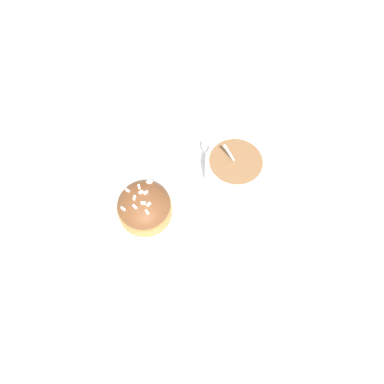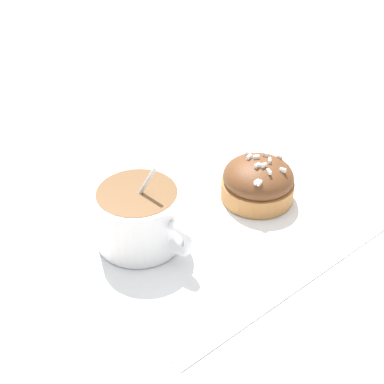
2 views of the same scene
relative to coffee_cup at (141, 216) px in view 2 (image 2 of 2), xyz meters
The scene contains 4 objects.
ground_plane 0.08m from the coffee_cup, behind, with size 3.00×3.00×0.00m, color silver.
paper_napkin 0.08m from the coffee_cup, behind, with size 0.32×0.33×0.00m.
coffee_cup is the anchor object (origin of this frame).
frosted_pastry 0.15m from the coffee_cup, behind, with size 0.09×0.09×0.05m.
Camera 2 is at (0.26, 0.39, 0.39)m, focal length 50.00 mm.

